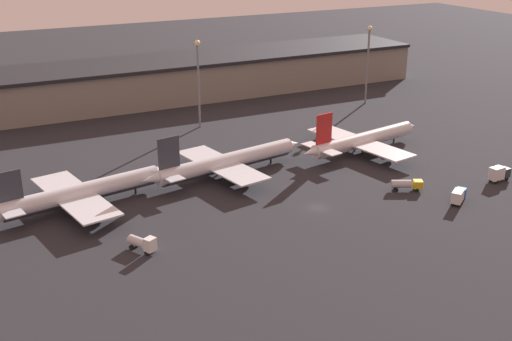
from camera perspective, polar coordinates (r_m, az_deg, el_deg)
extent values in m
plane|color=#26262B|center=(147.08, 5.44, -3.30)|extent=(600.00, 600.00, 0.00)
cube|color=gray|center=(238.99, -8.45, 7.85)|extent=(203.37, 28.58, 13.19)
cube|color=black|center=(237.46, -8.54, 9.54)|extent=(203.37, 30.58, 1.20)
cylinder|color=silver|center=(150.06, -15.20, -1.84)|extent=(37.64, 10.80, 4.12)
cylinder|color=#333842|center=(150.34, -15.18, -2.09)|extent=(35.69, 9.85, 3.50)
cone|color=silver|center=(157.71, -8.52, -0.17)|extent=(5.57, 4.74, 3.91)
cube|color=#333842|center=(143.71, -21.18, -1.31)|extent=(5.74, 1.43, 6.53)
cube|color=silver|center=(145.29, -21.22, -3.09)|extent=(6.10, 11.94, 0.24)
cube|color=silver|center=(149.66, -15.85, -2.19)|extent=(14.60, 32.73, 0.36)
cylinder|color=gray|center=(158.26, -16.63, -1.52)|extent=(4.86, 3.04, 2.27)
cylinder|color=gray|center=(142.97, -14.04, -3.73)|extent=(4.86, 3.04, 2.27)
cylinder|color=black|center=(155.95, -10.67, -1.75)|extent=(0.50, 0.50, 1.85)
cylinder|color=black|center=(152.04, -15.99, -2.84)|extent=(0.50, 0.50, 1.85)
cylinder|color=black|center=(149.20, -15.51, -3.26)|extent=(0.50, 0.50, 1.85)
cylinder|color=silver|center=(163.75, -2.54, 0.85)|extent=(40.29, 11.25, 4.08)
cylinder|color=#333842|center=(163.99, -2.54, 0.62)|extent=(38.20, 10.28, 3.47)
cone|color=silver|center=(175.96, 3.18, 2.30)|extent=(5.52, 4.70, 3.88)
cone|color=silver|center=(153.33, -9.17, -0.73)|extent=(6.65, 4.52, 3.47)
cube|color=#333842|center=(153.43, -7.77, 1.58)|extent=(5.70, 1.42, 7.67)
cube|color=silver|center=(154.89, -7.93, -0.31)|extent=(5.97, 11.42, 0.24)
cube|color=silver|center=(162.87, -3.12, 0.53)|extent=(14.26, 31.29, 0.36)
cylinder|color=gray|center=(170.60, -4.37, 0.98)|extent=(4.82, 3.02, 2.25)
cylinder|color=gray|center=(157.54, -1.02, -0.70)|extent=(4.82, 3.02, 2.25)
cylinder|color=black|center=(172.61, 1.32, 0.90)|extent=(0.50, 0.50, 1.84)
cylinder|color=black|center=(165.01, -3.42, -0.10)|extent=(0.50, 0.50, 1.84)
cylinder|color=black|center=(162.48, -2.78, -0.44)|extent=(0.50, 0.50, 1.84)
cylinder|color=silver|center=(183.68, 9.55, 2.77)|extent=(36.87, 10.37, 3.82)
cylinder|color=silver|center=(183.89, 9.54, 2.57)|extent=(34.96, 9.48, 3.25)
cone|color=silver|center=(197.78, 13.49, 3.80)|extent=(5.16, 4.40, 3.63)
cone|color=silver|center=(170.44, 4.95, 1.63)|extent=(6.22, 4.23, 3.25)
cube|color=red|center=(171.40, 6.08, 3.72)|extent=(5.33, 1.36, 8.19)
cube|color=silver|center=(172.62, 5.83, 1.96)|extent=(6.00, 12.93, 0.24)
cube|color=silver|center=(182.55, 9.14, 2.52)|extent=(14.49, 35.53, 0.36)
cylinder|color=gray|center=(190.14, 7.27, 2.97)|extent=(4.51, 2.82, 2.10)
cylinder|color=gray|center=(177.62, 11.59, 1.38)|extent=(4.51, 2.82, 2.10)
cylinder|color=black|center=(193.70, 12.15, 2.69)|extent=(0.50, 0.50, 1.72)
cylinder|color=black|center=(184.28, 8.76, 1.97)|extent=(0.50, 0.50, 1.72)
cylinder|color=black|center=(182.30, 9.44, 1.71)|extent=(0.50, 0.50, 1.72)
cube|color=#195199|center=(157.69, 17.75, -1.85)|extent=(2.84, 2.90, 1.99)
cube|color=silver|center=(154.37, 17.49, -2.19)|extent=(4.55, 4.08, 2.65)
cylinder|color=black|center=(158.12, 17.39, -2.25)|extent=(1.05, 0.96, 0.90)
cylinder|color=black|center=(157.86, 17.97, -2.35)|extent=(1.05, 0.96, 0.90)
cylinder|color=black|center=(154.35, 17.06, -2.79)|extent=(1.05, 0.96, 0.90)
cylinder|color=black|center=(154.09, 17.66, -2.90)|extent=(1.05, 0.96, 0.90)
cube|color=#282D38|center=(173.42, 21.25, -0.14)|extent=(2.01, 2.44, 2.38)
cube|color=silver|center=(170.81, 20.61, -0.23)|extent=(3.91, 2.64, 3.18)
cylinder|color=black|center=(174.24, 20.93, -0.52)|extent=(0.95, 0.66, 0.90)
cylinder|color=black|center=(173.32, 21.37, -0.69)|extent=(0.95, 0.66, 0.90)
cylinder|color=black|center=(171.33, 20.15, -0.77)|extent=(0.95, 0.66, 0.90)
cylinder|color=black|center=(170.40, 20.59, -0.95)|extent=(0.95, 0.66, 0.90)
cube|color=white|center=(127.51, -9.40, -6.50)|extent=(2.75, 2.63, 2.70)
cylinder|color=#B7B7BC|center=(129.88, -10.49, -6.23)|extent=(3.62, 4.49, 1.92)
cylinder|color=black|center=(128.93, -9.20, -6.97)|extent=(0.90, 1.05, 0.90)
cylinder|color=black|center=(127.94, -9.69, -7.24)|extent=(0.90, 1.05, 0.90)
cylinder|color=black|center=(131.60, -10.53, -6.45)|extent=(0.90, 1.05, 0.90)
cylinder|color=black|center=(130.63, -11.02, -6.71)|extent=(0.90, 1.05, 0.90)
cube|color=gold|center=(159.83, 14.19, -1.18)|extent=(2.92, 2.94, 1.88)
cylinder|color=#B7B7BC|center=(158.88, 12.78, -1.17)|extent=(5.16, 3.93, 1.98)
cylinder|color=black|center=(160.95, 13.98, -1.47)|extent=(1.05, 0.90, 0.90)
cylinder|color=black|center=(159.47, 14.11, -1.70)|extent=(1.05, 0.90, 0.90)
cylinder|color=black|center=(159.84, 12.26, -1.48)|extent=(1.05, 0.90, 0.90)
cylinder|color=black|center=(158.35, 12.37, -1.71)|extent=(1.05, 0.90, 0.90)
cylinder|color=slate|center=(201.75, -5.12, 7.42)|extent=(0.70, 0.70, 26.04)
sphere|color=beige|center=(198.97, -5.25, 11.23)|extent=(1.80, 1.80, 1.80)
cylinder|color=slate|center=(232.31, 9.86, 9.02)|extent=(0.70, 0.70, 26.04)
sphere|color=beige|center=(229.90, 10.08, 12.33)|extent=(1.80, 1.80, 1.80)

